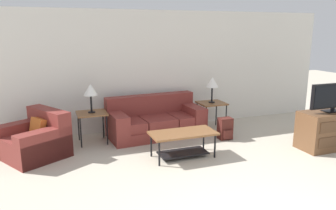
# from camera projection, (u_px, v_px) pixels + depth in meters

# --- Properties ---
(wall_back) EXTENTS (9.03, 0.06, 2.60)m
(wall_back) POSITION_uv_depth(u_px,v_px,m) (147.00, 71.00, 7.22)
(wall_back) COLOR silver
(wall_back) RESTS_ON ground_plane
(couch) EXTENTS (2.02, 1.06, 0.82)m
(couch) POSITION_uv_depth(u_px,v_px,m) (155.00, 121.00, 6.90)
(couch) COLOR maroon
(couch) RESTS_ON ground_plane
(armchair) EXTENTS (1.33, 1.36, 0.80)m
(armchair) POSITION_uv_depth(u_px,v_px,m) (35.00, 140.00, 5.74)
(armchair) COLOR maroon
(armchair) RESTS_ON ground_plane
(coffee_table) EXTENTS (1.14, 0.56, 0.46)m
(coffee_table) POSITION_uv_depth(u_px,v_px,m) (183.00, 139.00, 5.67)
(coffee_table) COLOR brown
(coffee_table) RESTS_ON ground_plane
(side_table_left) EXTENTS (0.57, 0.53, 0.61)m
(side_table_left) POSITION_uv_depth(u_px,v_px,m) (92.00, 115.00, 6.38)
(side_table_left) COLOR brown
(side_table_left) RESTS_ON ground_plane
(side_table_right) EXTENTS (0.57, 0.53, 0.61)m
(side_table_right) POSITION_uv_depth(u_px,v_px,m) (212.00, 105.00, 7.26)
(side_table_right) COLOR brown
(side_table_right) RESTS_ON ground_plane
(table_lamp_left) EXTENTS (0.27, 0.27, 0.56)m
(table_lamp_left) POSITION_uv_depth(u_px,v_px,m) (91.00, 90.00, 6.27)
(table_lamp_left) COLOR black
(table_lamp_left) RESTS_ON side_table_left
(table_lamp_right) EXTENTS (0.27, 0.27, 0.56)m
(table_lamp_right) POSITION_uv_depth(u_px,v_px,m) (212.00, 83.00, 7.15)
(table_lamp_right) COLOR black
(table_lamp_right) RESTS_ON side_table_right
(tv_console) EXTENTS (1.21, 0.55, 0.70)m
(tv_console) POSITION_uv_depth(u_px,v_px,m) (330.00, 130.00, 6.15)
(tv_console) COLOR brown
(tv_console) RESTS_ON ground_plane
(television) EXTENTS (1.04, 0.20, 0.53)m
(television) POSITION_uv_depth(u_px,v_px,m) (334.00, 96.00, 6.00)
(television) COLOR black
(television) RESTS_ON tv_console
(backpack) EXTENTS (0.27, 0.28, 0.44)m
(backpack) POSITION_uv_depth(u_px,v_px,m) (225.00, 129.00, 6.66)
(backpack) COLOR #4C1E19
(backpack) RESTS_ON ground_plane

